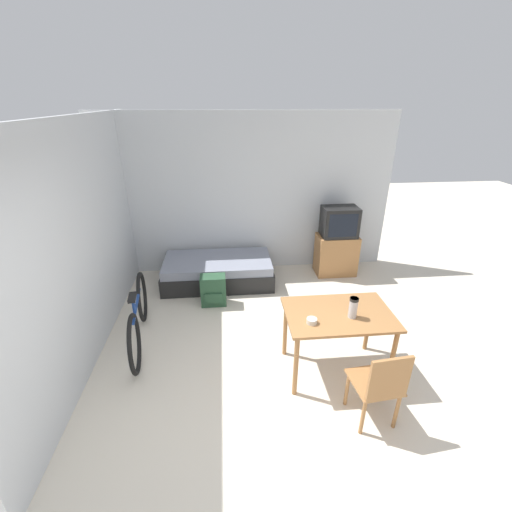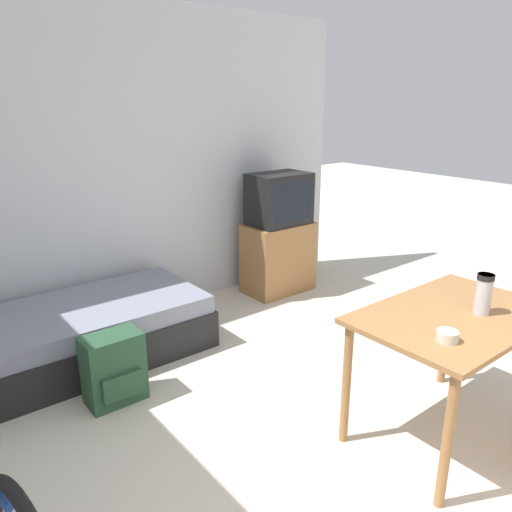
% 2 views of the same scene
% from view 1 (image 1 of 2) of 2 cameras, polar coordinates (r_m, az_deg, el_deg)
% --- Properties ---
extents(ground_plane, '(20.00, 20.00, 0.00)m').
position_cam_1_polar(ground_plane, '(3.55, 3.60, -28.85)').
color(ground_plane, beige).
extents(wall_back, '(4.98, 0.06, 2.70)m').
position_cam_1_polar(wall_back, '(5.93, -1.44, 10.08)').
color(wall_back, silver).
rests_on(wall_back, ground_plane).
extents(wall_left, '(0.06, 4.62, 2.70)m').
position_cam_1_polar(wall_left, '(4.47, -26.37, 2.42)').
color(wall_left, silver).
rests_on(wall_left, ground_plane).
extents(daybed, '(1.81, 0.93, 0.44)m').
position_cam_1_polar(daybed, '(5.79, -6.35, -2.50)').
color(daybed, black).
rests_on(daybed, ground_plane).
extents(tv, '(0.69, 0.42, 1.22)m').
position_cam_1_polar(tv, '(6.09, 13.38, 2.15)').
color(tv, '#9E6B3D').
rests_on(tv, ground_plane).
extents(dining_table, '(1.14, 0.75, 0.78)m').
position_cam_1_polar(dining_table, '(3.86, 13.51, -10.45)').
color(dining_table, '#9E6B3D').
rests_on(dining_table, ground_plane).
extents(wooden_chair, '(0.46, 0.46, 0.88)m').
position_cam_1_polar(wooden_chair, '(3.51, 20.01, -19.47)').
color(wooden_chair, '#9E6B3D').
rests_on(wooden_chair, ground_plane).
extents(bicycle, '(0.26, 1.72, 0.78)m').
position_cam_1_polar(bicycle, '(4.61, -19.00, -9.62)').
color(bicycle, black).
rests_on(bicycle, ground_plane).
extents(thermos_flask, '(0.09, 0.09, 0.23)m').
position_cam_1_polar(thermos_flask, '(3.70, 15.91, -8.12)').
color(thermos_flask, '#B7B7BC').
rests_on(thermos_flask, dining_table).
extents(mate_bowl, '(0.11, 0.11, 0.05)m').
position_cam_1_polar(mate_bowl, '(3.57, 9.28, -10.62)').
color(mate_bowl, beige).
rests_on(mate_bowl, dining_table).
extents(backpack, '(0.37, 0.26, 0.48)m').
position_cam_1_polar(backpack, '(5.20, -7.12, -5.71)').
color(backpack, '#284C33').
rests_on(backpack, ground_plane).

